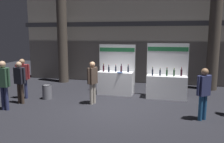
{
  "coord_description": "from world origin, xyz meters",
  "views": [
    {
      "loc": [
        1.76,
        -7.83,
        2.66
      ],
      "look_at": [
        -0.25,
        0.5,
        1.27
      ],
      "focal_mm": 36.95,
      "sensor_mm": 36.0,
      "label": 1
    }
  ],
  "objects_px": {
    "exhibitor_booth_1": "(166,84)",
    "visitor_1": "(23,75)",
    "trash_bin": "(47,92)",
    "visitor_5": "(3,81)",
    "visitor_0": "(204,90)",
    "visitor_6": "(20,79)",
    "visitor_4": "(93,79)",
    "exhibitor_booth_0": "(116,81)"
  },
  "relations": [
    {
      "from": "visitor_0",
      "to": "visitor_1",
      "type": "height_order",
      "value": "visitor_1"
    },
    {
      "from": "exhibitor_booth_0",
      "to": "visitor_5",
      "type": "height_order",
      "value": "exhibitor_booth_0"
    },
    {
      "from": "exhibitor_booth_0",
      "to": "exhibitor_booth_1",
      "type": "height_order",
      "value": "exhibitor_booth_1"
    },
    {
      "from": "visitor_5",
      "to": "exhibitor_booth_0",
      "type": "bearing_deg",
      "value": 43.68
    },
    {
      "from": "trash_bin",
      "to": "visitor_5",
      "type": "distance_m",
      "value": 1.95
    },
    {
      "from": "visitor_4",
      "to": "visitor_5",
      "type": "bearing_deg",
      "value": 139.23
    },
    {
      "from": "exhibitor_booth_0",
      "to": "visitor_6",
      "type": "xyz_separation_m",
      "value": [
        -3.25,
        -2.27,
        0.38
      ]
    },
    {
      "from": "exhibitor_booth_0",
      "to": "visitor_4",
      "type": "xyz_separation_m",
      "value": [
        -0.53,
        -1.67,
        0.37
      ]
    },
    {
      "from": "visitor_1",
      "to": "visitor_4",
      "type": "xyz_separation_m",
      "value": [
        3.04,
        -0.04,
        -0.02
      ]
    },
    {
      "from": "exhibitor_booth_1",
      "to": "visitor_4",
      "type": "relative_size",
      "value": 1.39
    },
    {
      "from": "visitor_4",
      "to": "visitor_5",
      "type": "height_order",
      "value": "visitor_5"
    },
    {
      "from": "visitor_0",
      "to": "visitor_1",
      "type": "xyz_separation_m",
      "value": [
        -6.9,
        0.86,
        0.02
      ]
    },
    {
      "from": "exhibitor_booth_1",
      "to": "visitor_6",
      "type": "distance_m",
      "value": 5.87
    },
    {
      "from": "visitor_5",
      "to": "exhibitor_booth_1",
      "type": "bearing_deg",
      "value": 28.58
    },
    {
      "from": "visitor_5",
      "to": "visitor_6",
      "type": "bearing_deg",
      "value": 86.31
    },
    {
      "from": "visitor_0",
      "to": "visitor_6",
      "type": "xyz_separation_m",
      "value": [
        -6.58,
        0.21,
        0.0
      ]
    },
    {
      "from": "exhibitor_booth_1",
      "to": "visitor_1",
      "type": "height_order",
      "value": "exhibitor_booth_1"
    },
    {
      "from": "exhibitor_booth_0",
      "to": "visitor_5",
      "type": "relative_size",
      "value": 1.26
    },
    {
      "from": "exhibitor_booth_0",
      "to": "visitor_5",
      "type": "xyz_separation_m",
      "value": [
        -3.31,
        -3.09,
        0.46
      ]
    },
    {
      "from": "exhibitor_booth_0",
      "to": "visitor_6",
      "type": "relative_size",
      "value": 1.35
    },
    {
      "from": "visitor_0",
      "to": "visitor_1",
      "type": "bearing_deg",
      "value": -47.08
    },
    {
      "from": "trash_bin",
      "to": "visitor_6",
      "type": "xyz_separation_m",
      "value": [
        -0.66,
        -0.83,
        0.67
      ]
    },
    {
      "from": "visitor_0",
      "to": "visitor_6",
      "type": "bearing_deg",
      "value": -41.82
    },
    {
      "from": "trash_bin",
      "to": "visitor_0",
      "type": "xyz_separation_m",
      "value": [
        5.92,
        -1.05,
        0.67
      ]
    },
    {
      "from": "exhibitor_booth_0",
      "to": "visitor_5",
      "type": "distance_m",
      "value": 4.55
    },
    {
      "from": "visitor_1",
      "to": "visitor_4",
      "type": "distance_m",
      "value": 3.04
    },
    {
      "from": "visitor_4",
      "to": "visitor_6",
      "type": "height_order",
      "value": "visitor_4"
    },
    {
      "from": "visitor_6",
      "to": "visitor_4",
      "type": "bearing_deg",
      "value": -156.84
    },
    {
      "from": "exhibitor_booth_0",
      "to": "visitor_0",
      "type": "xyz_separation_m",
      "value": [
        3.33,
        -2.49,
        0.38
      ]
    },
    {
      "from": "visitor_6",
      "to": "visitor_0",
      "type": "bearing_deg",
      "value": -171.33
    },
    {
      "from": "trash_bin",
      "to": "visitor_1",
      "type": "xyz_separation_m",
      "value": [
        -0.97,
        -0.18,
        0.69
      ]
    },
    {
      "from": "exhibitor_booth_0",
      "to": "exhibitor_booth_1",
      "type": "relative_size",
      "value": 0.96
    },
    {
      "from": "exhibitor_booth_1",
      "to": "visitor_4",
      "type": "height_order",
      "value": "exhibitor_booth_1"
    },
    {
      "from": "exhibitor_booth_1",
      "to": "visitor_4",
      "type": "bearing_deg",
      "value": -151.23
    },
    {
      "from": "visitor_1",
      "to": "visitor_5",
      "type": "bearing_deg",
      "value": 80.41
    },
    {
      "from": "exhibitor_booth_0",
      "to": "visitor_6",
      "type": "distance_m",
      "value": 3.98
    },
    {
      "from": "visitor_4",
      "to": "visitor_6",
      "type": "relative_size",
      "value": 1.0
    },
    {
      "from": "visitor_0",
      "to": "visitor_5",
      "type": "xyz_separation_m",
      "value": [
        -6.64,
        -0.6,
        0.08
      ]
    },
    {
      "from": "visitor_5",
      "to": "visitor_4",
      "type": "bearing_deg",
      "value": 27.77
    },
    {
      "from": "visitor_0",
      "to": "exhibitor_booth_1",
      "type": "bearing_deg",
      "value": -104.39
    },
    {
      "from": "exhibitor_booth_1",
      "to": "visitor_5",
      "type": "bearing_deg",
      "value": -152.03
    },
    {
      "from": "trash_bin",
      "to": "visitor_6",
      "type": "distance_m",
      "value": 1.25
    }
  ]
}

